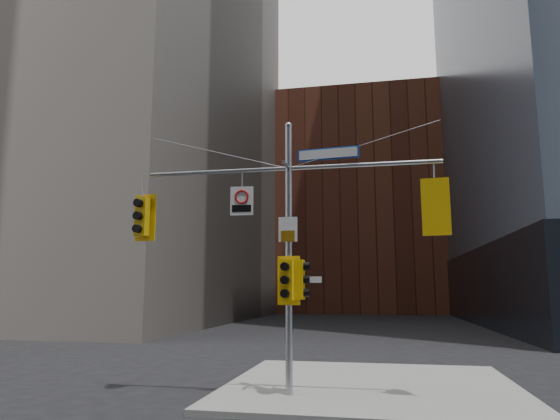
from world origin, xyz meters
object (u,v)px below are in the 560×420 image
at_px(traffic_light_west_arm, 142,217).
at_px(traffic_light_pole_side, 301,280).
at_px(regulatory_sign_arm, 242,200).
at_px(signal_assembly, 289,226).
at_px(traffic_light_east_arm, 436,208).
at_px(traffic_light_pole_front, 287,280).
at_px(street_sign_blade, 328,154).

bearing_deg(traffic_light_west_arm, traffic_light_pole_side, 7.65).
xyz_separation_m(traffic_light_west_arm, traffic_light_pole_side, (4.54, -0.01, -1.78)).
bearing_deg(traffic_light_west_arm, regulatory_sign_arm, 7.10).
height_order(signal_assembly, regulatory_sign_arm, signal_assembly).
bearing_deg(traffic_light_west_arm, signal_assembly, 7.57).
distance_m(traffic_light_west_arm, traffic_light_east_arm, 7.98).
xyz_separation_m(traffic_light_pole_front, regulatory_sign_arm, (-1.29, 0.25, 2.17)).
relative_size(signal_assembly, street_sign_blade, 4.79).
xyz_separation_m(signal_assembly, traffic_light_pole_front, (0.00, -0.27, -1.41)).
relative_size(traffic_light_west_arm, regulatory_sign_arm, 1.71).
bearing_deg(traffic_light_pole_side, street_sign_blade, -88.02).
relative_size(traffic_light_east_arm, traffic_light_pole_side, 1.42).
height_order(traffic_light_west_arm, traffic_light_pole_front, traffic_light_west_arm).
height_order(signal_assembly, traffic_light_pole_front, signal_assembly).
height_order(signal_assembly, traffic_light_east_arm, signal_assembly).
bearing_deg(traffic_light_pole_front, regulatory_sign_arm, 174.71).
distance_m(signal_assembly, regulatory_sign_arm, 1.50).
relative_size(signal_assembly, regulatory_sign_arm, 10.15).
relative_size(traffic_light_west_arm, traffic_light_pole_front, 1.08).
relative_size(traffic_light_west_arm, traffic_light_east_arm, 0.94).
relative_size(traffic_light_east_arm, regulatory_sign_arm, 1.83).
xyz_separation_m(traffic_light_pole_side, regulatory_sign_arm, (-1.62, -0.03, 2.15)).
xyz_separation_m(traffic_light_east_arm, regulatory_sign_arm, (-5.06, -0.02, 0.38)).
bearing_deg(street_sign_blade, traffic_light_pole_front, -160.13).
xyz_separation_m(signal_assembly, regulatory_sign_arm, (-1.29, -0.02, 0.76)).
bearing_deg(traffic_light_pole_side, traffic_light_east_arm, -87.92).
distance_m(traffic_light_east_arm, street_sign_blade, 3.11).
bearing_deg(traffic_light_pole_front, traffic_light_west_arm, -178.30).
relative_size(traffic_light_east_arm, traffic_light_pole_front, 1.15).
relative_size(signal_assembly, traffic_light_pole_side, 7.87).
height_order(signal_assembly, traffic_light_west_arm, signal_assembly).
distance_m(traffic_light_east_arm, traffic_light_pole_side, 3.88).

